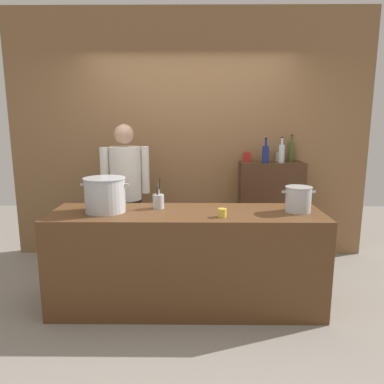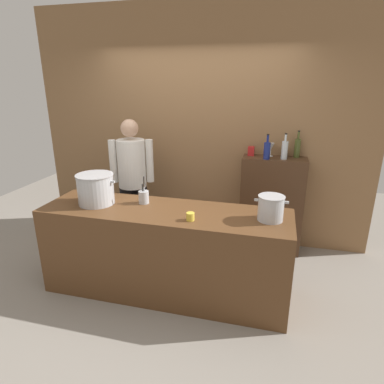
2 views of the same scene
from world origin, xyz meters
TOP-DOWN VIEW (x-y plane):
  - ground_plane at (0.00, 0.00)m, footprint 8.00×8.00m
  - brick_back_panel at (0.00, 1.40)m, footprint 4.40×0.10m
  - prep_counter at (0.00, 0.00)m, footprint 2.43×0.70m
  - bar_cabinet at (0.99, 1.19)m, footprint 0.76×0.32m
  - chef at (-0.69, 0.80)m, footprint 0.51×0.40m
  - stockpot_large at (-0.72, 0.00)m, footprint 0.43×0.37m
  - stockpot_small at (1.00, 0.01)m, footprint 0.30×0.24m
  - utensil_crock at (-0.26, 0.13)m, footprint 0.10×0.10m
  - butter_jar at (0.31, -0.17)m, footprint 0.07×0.07m
  - wine_bottle_olive at (1.24, 1.29)m, footprint 0.07×0.07m
  - wine_bottle_cobalt at (0.90, 1.10)m, footprint 0.08×0.08m
  - wine_bottle_clear at (1.09, 1.15)m, footprint 0.07×0.07m
  - wine_glass_wide at (0.94, 1.27)m, footprint 0.08×0.08m
  - spice_tin_red at (0.70, 1.25)m, footprint 0.08×0.08m
  - spice_tin_cream at (1.10, 1.27)m, footprint 0.07×0.07m

SIDE VIEW (x-z plane):
  - ground_plane at x=0.00m, z-range 0.00..0.00m
  - prep_counter at x=0.00m, z-range 0.00..0.90m
  - bar_cabinet at x=0.99m, z-range 0.00..1.21m
  - butter_jar at x=0.31m, z-range 0.90..0.97m
  - chef at x=-0.69m, z-range 0.13..1.79m
  - utensil_crock at x=-0.26m, z-range 0.83..1.12m
  - stockpot_small at x=1.00m, z-range 0.90..1.13m
  - stockpot_large at x=-0.72m, z-range 0.90..1.21m
  - spice_tin_cream at x=1.10m, z-range 1.21..1.31m
  - spice_tin_red at x=0.70m, z-range 1.21..1.32m
  - wine_bottle_cobalt at x=0.90m, z-range 1.17..1.46m
  - wine_bottle_clear at x=1.09m, z-range 1.17..1.47m
  - wine_glass_wide at x=0.94m, z-range 1.24..1.40m
  - wine_bottle_olive at x=1.24m, z-range 1.17..1.49m
  - brick_back_panel at x=0.00m, z-range 0.00..3.00m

